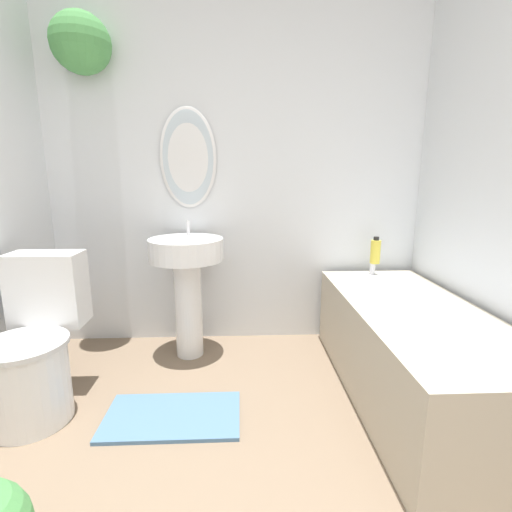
# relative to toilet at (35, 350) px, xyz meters

# --- Properties ---
(wall_back) EXTENTS (2.68, 0.36, 2.40)m
(wall_back) POSITION_rel_toilet_xyz_m (0.91, 0.86, 0.95)
(wall_back) COLOR silver
(wall_back) RESTS_ON ground_plane
(toilet) EXTENTS (0.41, 0.58, 0.78)m
(toilet) POSITION_rel_toilet_xyz_m (0.00, 0.00, 0.00)
(toilet) COLOR white
(toilet) RESTS_ON ground_plane
(pedestal_sink) EXTENTS (0.47, 0.47, 0.89)m
(pedestal_sink) POSITION_rel_toilet_xyz_m (0.69, 0.57, 0.23)
(pedestal_sink) COLOR white
(pedestal_sink) RESTS_ON ground_plane
(bathtub) EXTENTS (0.66, 1.54, 0.59)m
(bathtub) POSITION_rel_toilet_xyz_m (1.94, 0.03, -0.06)
(bathtub) COLOR #B2A893
(bathtub) RESTS_ON ground_plane
(shampoo_bottle) EXTENTS (0.07, 0.07, 0.18)m
(shampoo_bottle) POSITION_rel_toilet_xyz_m (1.96, 0.70, 0.34)
(shampoo_bottle) COLOR gold
(shampoo_bottle) RESTS_ON bathtub
(bath_mat) EXTENTS (0.66, 0.37, 0.02)m
(bath_mat) POSITION_rel_toilet_xyz_m (0.69, -0.11, -0.32)
(bath_mat) COLOR #4C7093
(bath_mat) RESTS_ON ground_plane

